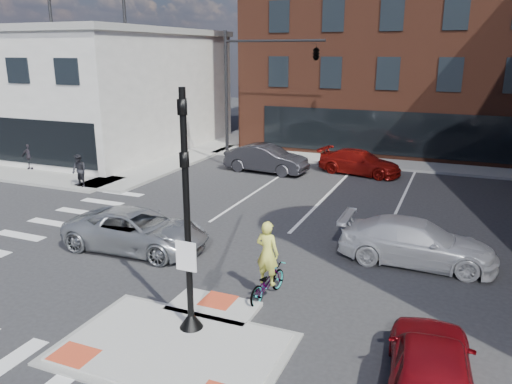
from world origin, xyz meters
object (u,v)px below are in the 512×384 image
at_px(red_sedan, 431,369).
at_px(pedestrian_b, 29,156).
at_px(cyclist, 267,273).
at_px(silver_suv, 137,230).
at_px(bg_car_red, 360,162).
at_px(white_pickup, 417,242).
at_px(pedestrian_a, 79,171).
at_px(bg_car_dark, 266,159).

xyz_separation_m(red_sedan, pedestrian_b, (-23.23, 12.00, 0.17)).
relative_size(red_sedan, cyclist, 1.84).
height_order(silver_suv, red_sedan, red_sedan).
height_order(red_sedan, bg_car_red, red_sedan).
xyz_separation_m(bg_car_red, cyclist, (0.56, -15.99, 0.10)).
xyz_separation_m(white_pickup, bg_car_red, (-4.25, 11.79, -0.05)).
bearing_deg(pedestrian_b, silver_suv, -47.66).
relative_size(silver_suv, pedestrian_b, 3.44).
bearing_deg(white_pickup, pedestrian_a, 79.33).
height_order(silver_suv, pedestrian_a, pedestrian_a).
height_order(bg_car_dark, pedestrian_a, pedestrian_a).
bearing_deg(bg_car_red, white_pickup, -148.85).
distance_m(silver_suv, bg_car_red, 15.22).
height_order(white_pickup, pedestrian_b, pedestrian_b).
bearing_deg(silver_suv, red_sedan, -115.87).
bearing_deg(pedestrian_b, bg_car_red, 3.22).
height_order(red_sedan, pedestrian_a, pedestrian_a).
height_order(pedestrian_a, pedestrian_b, pedestrian_a).
bearing_deg(cyclist, pedestrian_b, -18.50).
relative_size(red_sedan, white_pickup, 0.84).
height_order(silver_suv, bg_car_dark, bg_car_dark).
bearing_deg(red_sedan, silver_suv, -28.65).
xyz_separation_m(pedestrian_a, pedestrian_b, (-5.47, 2.00, -0.08)).
distance_m(silver_suv, pedestrian_b, 15.02).
bearing_deg(silver_suv, white_pickup, -77.09).
bearing_deg(bg_car_red, silver_suv, 171.90).
bearing_deg(silver_suv, bg_car_red, -21.90).
bearing_deg(cyclist, pedestrian_a, -20.93).
bearing_deg(bg_car_dark, silver_suv, -174.88).
height_order(silver_suv, pedestrian_b, pedestrian_b).
bearing_deg(white_pickup, cyclist, 138.15).
distance_m(bg_car_dark, bg_car_red, 5.39).
bearing_deg(silver_suv, pedestrian_b, 57.27).
bearing_deg(bg_car_red, pedestrian_b, 121.95).
distance_m(bg_car_red, pedestrian_b, 19.27).
bearing_deg(pedestrian_b, pedestrian_a, -37.49).
height_order(red_sedan, bg_car_dark, bg_car_dark).
distance_m(white_pickup, pedestrian_a, 17.08).
relative_size(silver_suv, red_sedan, 1.21).
xyz_separation_m(silver_suv, bg_car_red, (5.06, 14.36, -0.03)).
distance_m(red_sedan, white_pickup, 7.06).
xyz_separation_m(bg_car_dark, cyclist, (5.70, -14.37, -0.02)).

